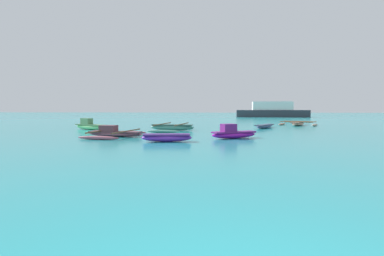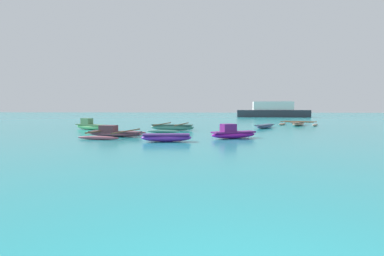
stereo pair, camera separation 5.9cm
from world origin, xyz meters
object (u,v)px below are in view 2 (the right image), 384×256
at_px(moored_boat_2, 233,133).
at_px(moored_boat_4, 265,126).
at_px(moored_boat_3, 172,127).
at_px(moored_boat_5, 114,133).
at_px(moored_boat_6, 298,124).
at_px(moored_boat_1, 90,126).
at_px(moored_boat_0, 166,137).
at_px(distant_ferry, 273,111).

bearing_deg(moored_boat_2, moored_boat_4, 43.87).
bearing_deg(moored_boat_3, moored_boat_5, -110.92).
distance_m(moored_boat_3, moored_boat_6, 12.81).
relative_size(moored_boat_1, moored_boat_4, 1.01).
bearing_deg(moored_boat_5, moored_boat_1, 133.32).
bearing_deg(moored_boat_0, moored_boat_2, 23.37).
height_order(moored_boat_3, distant_ferry, distant_ferry).
bearing_deg(moored_boat_2, distant_ferry, 50.19).
height_order(moored_boat_5, moored_boat_6, moored_boat_5).
xyz_separation_m(moored_boat_4, moored_boat_5, (-9.27, -8.36, 0.04)).
xyz_separation_m(moored_boat_2, moored_boat_4, (2.73, 8.61, -0.10)).
distance_m(moored_boat_1, moored_boat_4, 13.53).
bearing_deg(moored_boat_3, moored_boat_6, 40.35).
bearing_deg(distant_ferry, moored_boat_6, -93.89).
xyz_separation_m(moored_boat_1, distant_ferry, (18.58, 35.51, 0.87)).
height_order(moored_boat_0, moored_boat_3, moored_boat_3).
bearing_deg(moored_boat_0, moored_boat_6, 48.36).
relative_size(moored_boat_2, moored_boat_4, 0.85).
distance_m(moored_boat_0, distant_ferry, 44.36).
bearing_deg(moored_boat_0, moored_boat_4, 52.05).
relative_size(moored_boat_3, moored_boat_6, 1.25).
height_order(moored_boat_0, moored_boat_5, moored_boat_5).
height_order(moored_boat_2, moored_boat_6, moored_boat_2).
relative_size(moored_boat_4, distant_ferry, 0.23).
xyz_separation_m(moored_boat_0, distant_ferry, (11.30, 42.88, 0.96)).
bearing_deg(distant_ferry, moored_boat_2, -101.30).
bearing_deg(moored_boat_6, moored_boat_4, 165.91).
bearing_deg(distant_ferry, moored_boat_0, -104.76).
distance_m(moored_boat_1, moored_boat_6, 18.17).
relative_size(moored_boat_0, distant_ferry, 0.19).
distance_m(moored_boat_4, moored_boat_5, 12.48).
relative_size(moored_boat_3, distant_ferry, 0.36).
height_order(moored_boat_4, moored_boat_5, moored_boat_5).
bearing_deg(moored_boat_5, moored_boat_2, 4.26).
height_order(moored_boat_2, moored_boat_3, moored_boat_2).
height_order(moored_boat_1, moored_boat_4, moored_boat_1).
bearing_deg(moored_boat_1, moored_boat_5, -24.52).
bearing_deg(moored_boat_1, moored_boat_4, 42.27).
distance_m(moored_boat_3, moored_boat_4, 7.69).
distance_m(moored_boat_3, distant_ferry, 37.79).
distance_m(moored_boat_5, distant_ferry, 43.25).
bearing_deg(moored_boat_3, moored_boat_2, -46.60).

